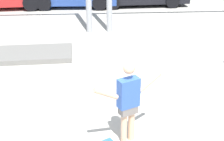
% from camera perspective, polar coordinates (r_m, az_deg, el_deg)
% --- Properties ---
extents(ground_plane, '(36.00, 36.00, 0.00)m').
position_cam_1_polar(ground_plane, '(5.71, -0.05, -12.55)').
color(ground_plane, '#B2ADA3').
extents(skateboarder, '(1.22, 0.63, 1.51)m').
position_cam_1_polar(skateboarder, '(5.23, 2.99, -5.29)').
color(skateboarder, '#DBAD89').
rests_on(skateboarder, ground_plane).
extents(manual_pad, '(3.32, 1.41, 0.15)m').
position_cam_1_polar(manual_pad, '(9.50, -17.25, 2.77)').
color(manual_pad, slate).
rests_on(manual_pad, ground_plane).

